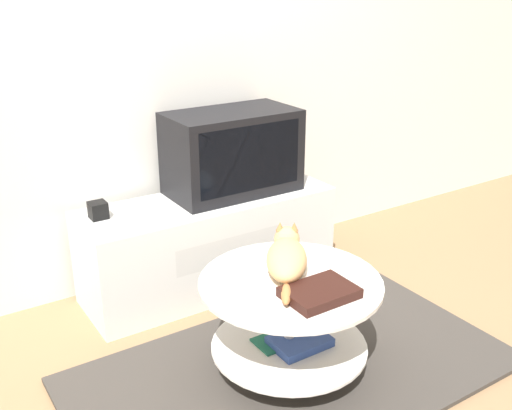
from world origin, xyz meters
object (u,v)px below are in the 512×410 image
tv (232,152)px  speaker (98,210)px  dvd_box (319,293)px  cat (287,256)px

tv → speaker: bearing=178.0°
tv → dvd_box: (-0.25, -1.05, -0.25)m
speaker → cat: bearing=-58.1°
speaker → cat: size_ratio=0.17×
cat → speaker: bearing=67.9°
speaker → cat: speaker is taller
dvd_box → cat: size_ratio=0.56×
speaker → dvd_box: 1.18m
dvd_box → cat: (0.03, 0.26, 0.04)m
tv → cat: bearing=-105.3°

